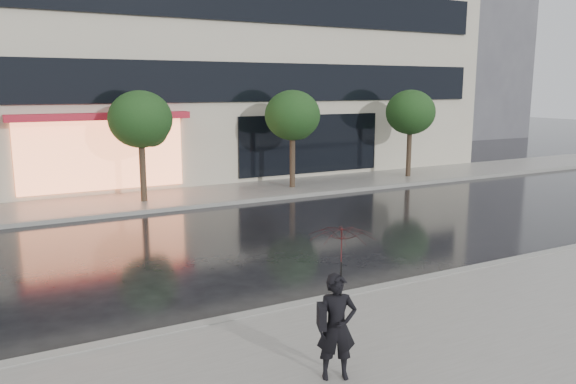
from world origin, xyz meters
TOP-DOWN VIEW (x-y plane):
  - ground at (0.00, 0.00)m, footprint 120.00×120.00m
  - sidewalk_near at (0.00, -3.25)m, footprint 60.00×4.50m
  - sidewalk_far at (0.00, 10.25)m, footprint 60.00×3.50m
  - curb_near at (0.00, -1.00)m, footprint 60.00×0.25m
  - curb_far at (0.00, 8.50)m, footprint 60.00×0.25m
  - bg_building_right at (26.00, 28.00)m, footprint 12.00×12.00m
  - tree_mid_west at (-2.94, 10.03)m, footprint 2.20×2.20m
  - tree_mid_east at (3.06, 10.03)m, footprint 2.20×2.20m
  - tree_far_east at (9.06, 10.03)m, footprint 2.20×2.20m
  - pedestrian_with_umbrella at (-3.74, -3.60)m, footprint 1.17×1.18m

SIDE VIEW (x-z plane):
  - ground at x=0.00m, z-range 0.00..0.00m
  - sidewalk_near at x=0.00m, z-range 0.00..0.12m
  - sidewalk_far at x=0.00m, z-range 0.00..0.12m
  - curb_near at x=0.00m, z-range 0.00..0.14m
  - curb_far at x=0.00m, z-range 0.00..0.14m
  - pedestrian_with_umbrella at x=-3.74m, z-range 0.48..2.64m
  - tree_mid_west at x=-2.94m, z-range 0.93..4.92m
  - tree_mid_east at x=3.06m, z-range 0.93..4.92m
  - tree_far_east at x=9.06m, z-range 0.93..4.92m
  - bg_building_right at x=26.00m, z-range 0.00..16.00m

